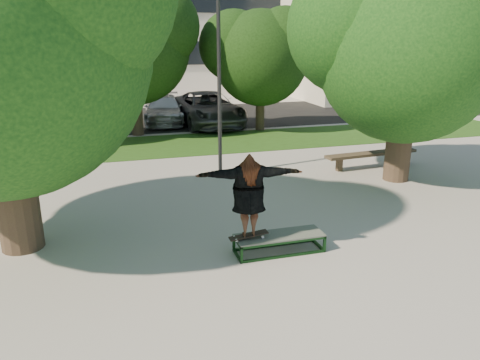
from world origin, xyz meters
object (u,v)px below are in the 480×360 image
object	(u,v)px
lamppost	(219,73)
car_silver_a	(30,117)
car_dark	(71,108)
bystander	(20,208)
car_grey	(208,109)
grind_box	(279,243)
bench	(371,155)
car_silver_b	(164,110)
tree_right	(405,39)

from	to	relation	value
lamppost	car_silver_a	distance (m)	10.99
car_dark	car_silver_a	bearing A→B (deg)	-124.01
bystander	car_grey	size ratio (longest dim) A/B	0.28
car_silver_a	car_dark	distance (m)	2.71
grind_box	bystander	size ratio (longest dim) A/B	1.13
lamppost	grind_box	distance (m)	6.40
bench	car_dark	size ratio (longest dim) A/B	0.70
lamppost	car_grey	bearing A→B (deg)	79.99
car_dark	car_silver_b	xyz separation A→B (m)	(4.42, -1.03, -0.12)
grind_box	car_dark	distance (m)	17.04
car_grey	car_silver_a	bearing A→B (deg)	177.10
bench	car_grey	size ratio (longest dim) A/B	0.59
bystander	bench	bearing A→B (deg)	9.47
tree_right	car_silver_b	distance (m)	13.22
tree_right	lamppost	world-z (taller)	tree_right
grind_box	car_silver_a	world-z (taller)	car_silver_a
lamppost	bystander	world-z (taller)	lamppost
car_dark	lamppost	bearing A→B (deg)	-62.77
lamppost	grind_box	bearing A→B (deg)	-91.88
bench	car_dark	xyz separation A→B (m)	(-9.94, 11.25, 0.36)
lamppost	car_grey	xyz separation A→B (m)	(1.50, 8.50, -2.36)
grind_box	car_dark	xyz separation A→B (m)	(-4.74, 16.35, 0.60)
lamppost	car_dark	bearing A→B (deg)	114.76
grind_box	car_grey	bearing A→B (deg)	83.22
car_dark	car_grey	size ratio (longest dim) A/B	0.84
bench	car_silver_b	size ratio (longest dim) A/B	0.73
grind_box	car_grey	size ratio (longest dim) A/B	0.32
tree_right	grind_box	distance (m)	7.44
grind_box	bystander	distance (m)	5.39
bench	car_silver_a	world-z (taller)	car_silver_a
grind_box	bystander	bearing A→B (deg)	159.37
bystander	car_silver_a	xyz separation A→B (m)	(-1.33, 12.29, -0.04)
bystander	car_silver_a	size ratio (longest dim) A/B	0.36
car_silver_a	car_dark	size ratio (longest dim) A/B	0.93
grind_box	car_silver_b	world-z (taller)	car_silver_b
bystander	bench	world-z (taller)	bystander
car_grey	car_silver_b	bearing A→B (deg)	147.26
car_grey	car_silver_b	world-z (taller)	car_grey
tree_right	bystander	distance (m)	10.81
car_dark	bystander	bearing A→B (deg)	-88.63
car_silver_a	car_dark	world-z (taller)	car_dark
grind_box	bench	bearing A→B (deg)	44.49
tree_right	bench	size ratio (longest dim) A/B	1.94
car_silver_a	tree_right	bearing A→B (deg)	-33.08
tree_right	car_dark	xyz separation A→B (m)	(-9.84, 12.59, -3.31)
bench	bystander	bearing A→B (deg)	-167.34
car_grey	car_dark	bearing A→B (deg)	158.37
grind_box	car_dark	bearing A→B (deg)	106.16
car_silver_b	bystander	bearing A→B (deg)	-102.21
tree_right	car_grey	bearing A→B (deg)	108.16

